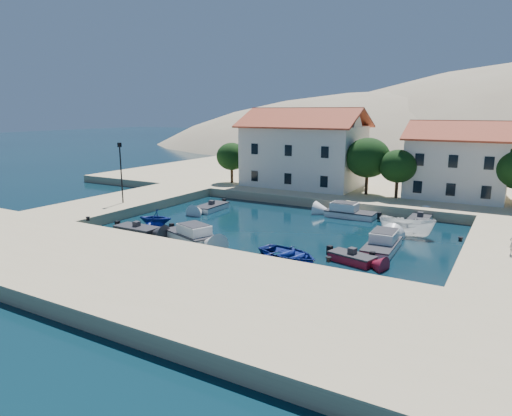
# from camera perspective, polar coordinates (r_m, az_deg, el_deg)

# --- Properties ---
(ground) EXTENTS (400.00, 400.00, 0.00)m
(ground) POSITION_cam_1_polar(r_m,az_deg,el_deg) (32.70, -4.80, -6.52)
(ground) COLOR black
(ground) RESTS_ON ground
(quay_south) EXTENTS (52.00, 12.00, 1.00)m
(quay_south) POSITION_cam_1_polar(r_m,az_deg,el_deg) (28.11, -11.88, -8.82)
(quay_south) COLOR tan
(quay_south) RESTS_ON ground
(quay_west) EXTENTS (8.00, 20.00, 1.00)m
(quay_west) POSITION_cam_1_polar(r_m,az_deg,el_deg) (52.00, -15.82, 0.64)
(quay_west) COLOR tan
(quay_west) RESTS_ON ground
(quay_north) EXTENTS (80.00, 36.00, 1.00)m
(quay_north) POSITION_cam_1_polar(r_m,az_deg,el_deg) (66.07, 15.85, 3.00)
(quay_north) COLOR tan
(quay_north) RESTS_ON ground
(building_left) EXTENTS (14.70, 9.45, 9.70)m
(building_left) POSITION_cam_1_polar(r_m,az_deg,el_deg) (58.61, 6.01, 7.65)
(building_left) COLOR silver
(building_left) RESTS_ON quay_north
(building_mid) EXTENTS (10.50, 8.40, 8.30)m
(building_mid) POSITION_cam_1_polar(r_m,az_deg,el_deg) (54.93, 23.93, 5.64)
(building_mid) COLOR silver
(building_mid) RESTS_ON quay_north
(trees) EXTENTS (37.30, 5.30, 6.45)m
(trees) POSITION_cam_1_polar(r_m,az_deg,el_deg) (52.84, 15.35, 5.61)
(trees) COLOR #382314
(trees) RESTS_ON quay_north
(lamppost) EXTENTS (0.35, 0.25, 6.22)m
(lamppost) POSITION_cam_1_polar(r_m,az_deg,el_deg) (48.91, -16.54, 4.95)
(lamppost) COLOR black
(lamppost) RESTS_ON quay_west
(bollards) EXTENTS (29.36, 9.56, 0.30)m
(bollards) POSITION_cam_1_polar(r_m,az_deg,el_deg) (34.15, 2.76, -3.66)
(bollards) COLOR black
(bollards) RESTS_ON ground
(motorboat_grey_sw) EXTENTS (3.96, 1.76, 1.25)m
(motorboat_grey_sw) POSITION_cam_1_polar(r_m,az_deg,el_deg) (40.80, -14.67, -2.67)
(motorboat_grey_sw) COLOR #2D2D31
(motorboat_grey_sw) RESTS_ON ground
(cabin_cruiser_south) EXTENTS (5.50, 3.78, 1.60)m
(cabin_cruiser_south) POSITION_cam_1_polar(r_m,az_deg,el_deg) (37.91, -8.28, -3.23)
(cabin_cruiser_south) COLOR white
(cabin_cruiser_south) RESTS_ON ground
(rowboat_south) EXTENTS (5.51, 4.52, 1.00)m
(rowboat_south) POSITION_cam_1_polar(r_m,az_deg,el_deg) (32.98, 4.05, -6.34)
(rowboat_south) COLOR navy
(rowboat_south) RESTS_ON ground
(motorboat_red_se) EXTENTS (3.50, 2.21, 1.25)m
(motorboat_red_se) POSITION_cam_1_polar(r_m,az_deg,el_deg) (32.76, 11.91, -6.16)
(motorboat_red_se) COLOR maroon
(motorboat_red_se) RESTS_ON ground
(cabin_cruiser_east) EXTENTS (2.33, 5.30, 1.60)m
(cabin_cruiser_east) POSITION_cam_1_polar(r_m,az_deg,el_deg) (35.80, 15.46, -4.47)
(cabin_cruiser_east) COLOR white
(cabin_cruiser_east) RESTS_ON ground
(boat_east) EXTENTS (4.77, 1.95, 1.82)m
(boat_east) POSITION_cam_1_polar(r_m,az_deg,el_deg) (40.89, 18.24, -3.28)
(boat_east) COLOR white
(boat_east) RESTS_ON ground
(motorboat_white_ne) EXTENTS (1.81, 3.85, 1.25)m
(motorboat_white_ne) POSITION_cam_1_polar(r_m,az_deg,el_deg) (45.80, 19.81, -1.40)
(motorboat_white_ne) COLOR white
(motorboat_white_ne) RESTS_ON ground
(rowboat_west) EXTENTS (3.79, 3.53, 1.63)m
(rowboat_west) POSITION_cam_1_polar(r_m,az_deg,el_deg) (43.58, -12.42, -2.02)
(rowboat_west) COLOR navy
(rowboat_west) RESTS_ON ground
(motorboat_white_west) EXTENTS (1.96, 4.27, 1.25)m
(motorboat_white_west) POSITION_cam_1_polar(r_m,az_deg,el_deg) (48.82, -5.56, 0.07)
(motorboat_white_west) COLOR white
(motorboat_white_west) RESTS_ON ground
(cabin_cruiser_north) EXTENTS (4.90, 2.08, 1.60)m
(cabin_cruiser_north) POSITION_cam_1_polar(r_m,az_deg,el_deg) (46.31, 11.75, -0.56)
(cabin_cruiser_north) COLOR white
(cabin_cruiser_north) RESTS_ON ground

